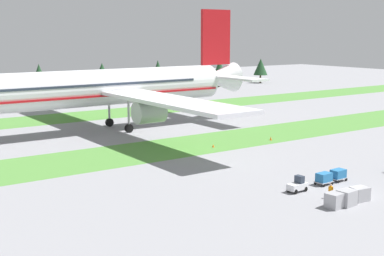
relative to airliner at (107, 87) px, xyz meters
The scene contains 15 objects.
ground_plane 56.36m from the airliner, 84.28° to the right, with size 400.00×400.00×0.00m, color gray.
grass_strip_near 23.28m from the airliner, 75.11° to the right, with size 320.00×14.86×0.01m, color #4C8438.
grass_strip_far 23.28m from the airliner, 75.11° to the left, with size 320.00×14.86×0.01m, color #4C8438.
airliner is the anchor object (origin of this frame).
baggage_tug 51.98m from the airliner, 89.42° to the right, with size 2.66×1.43×1.97m.
cargo_dolly_lead 52.01m from the airliner, 83.82° to the right, with size 2.27×1.61×1.55m.
cargo_dolly_second 52.26m from the airliner, 80.61° to the right, with size 2.27×1.61×1.55m.
ground_crew_marshaller 56.04m from the airliner, 88.16° to the right, with size 0.36×0.48×1.74m.
uld_container_0 58.51m from the airliner, 90.28° to the right, with size 2.00×1.60×1.54m, color #A3A3A8.
uld_container_1 58.64m from the airliner, 90.54° to the right, with size 2.00×1.60×1.71m, color #A3A3A8.
uld_container_2 58.87m from the airliner, 88.86° to the right, with size 2.00×1.60×1.80m, color #A3A3A8.
uld_container_3 58.68m from the airliner, 86.25° to the right, with size 2.00×1.60×1.61m, color #A3A3A8.
taxiway_marker_0 33.71m from the airliner, 52.33° to the right, with size 0.44×0.44×0.68m, color orange.
taxiway_marker_1 27.22m from the airliner, 72.62° to the right, with size 0.44×0.44×0.53m, color orange.
distant_tree_line 59.48m from the airliner, 91.59° to the left, with size 183.12×10.18×12.22m.
Camera 1 is at (-51.83, -40.58, 19.14)m, focal length 50.13 mm.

